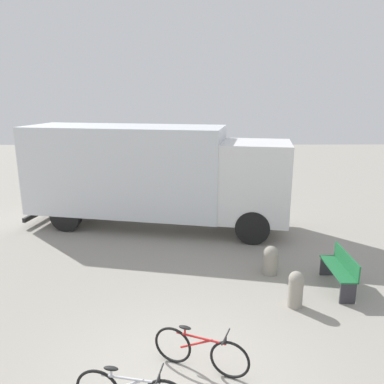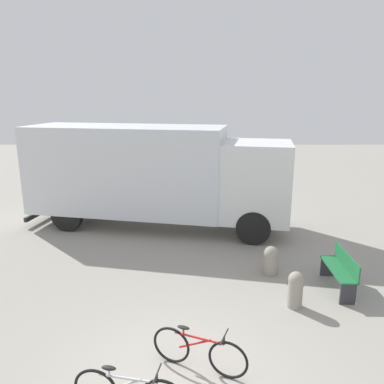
{
  "view_description": "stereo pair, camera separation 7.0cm",
  "coord_description": "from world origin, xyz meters",
  "px_view_note": "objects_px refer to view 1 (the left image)",
  "views": [
    {
      "loc": [
        0.19,
        -5.02,
        4.43
      ],
      "look_at": [
        0.27,
        5.02,
        1.85
      ],
      "focal_mm": 35.0,
      "sensor_mm": 36.0,
      "label": 1
    },
    {
      "loc": [
        0.26,
        -5.02,
        4.43
      ],
      "look_at": [
        0.27,
        5.02,
        1.85
      ],
      "focal_mm": 35.0,
      "sensor_mm": 36.0,
      "label": 2
    }
  ],
  "objects_px": {
    "bicycle_middle": "(200,351)",
    "bollard_far_bench": "(270,259)",
    "park_bench": "(340,269)",
    "bollard_near_bench": "(296,288)",
    "delivery_truck": "(152,172)"
  },
  "relations": [
    {
      "from": "delivery_truck",
      "to": "bollard_near_bench",
      "type": "height_order",
      "value": "delivery_truck"
    },
    {
      "from": "delivery_truck",
      "to": "bicycle_middle",
      "type": "distance_m",
      "value": 7.45
    },
    {
      "from": "bicycle_middle",
      "to": "bollard_far_bench",
      "type": "height_order",
      "value": "bollard_far_bench"
    },
    {
      "from": "bollard_near_bench",
      "to": "bollard_far_bench",
      "type": "distance_m",
      "value": 1.56
    },
    {
      "from": "bollard_near_bench",
      "to": "bicycle_middle",
      "type": "bearing_deg",
      "value": -137.64
    },
    {
      "from": "delivery_truck",
      "to": "bollard_far_bench",
      "type": "height_order",
      "value": "delivery_truck"
    },
    {
      "from": "bicycle_middle",
      "to": "bollard_near_bench",
      "type": "relative_size",
      "value": 1.92
    },
    {
      "from": "park_bench",
      "to": "bicycle_middle",
      "type": "distance_m",
      "value": 4.32
    },
    {
      "from": "park_bench",
      "to": "bicycle_middle",
      "type": "relative_size",
      "value": 0.94
    },
    {
      "from": "park_bench",
      "to": "bollard_near_bench",
      "type": "bearing_deg",
      "value": 122.85
    },
    {
      "from": "park_bench",
      "to": "bollard_near_bench",
      "type": "height_order",
      "value": "park_bench"
    },
    {
      "from": "bicycle_middle",
      "to": "bollard_far_bench",
      "type": "relative_size",
      "value": 2.07
    },
    {
      "from": "bollard_far_bench",
      "to": "park_bench",
      "type": "bearing_deg",
      "value": -27.62
    },
    {
      "from": "bicycle_middle",
      "to": "delivery_truck",
      "type": "bearing_deg",
      "value": 123.22
    },
    {
      "from": "bicycle_middle",
      "to": "bollard_far_bench",
      "type": "xyz_separation_m",
      "value": [
        1.89,
        3.47,
        0.04
      ]
    }
  ]
}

